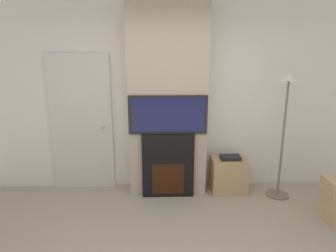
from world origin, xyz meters
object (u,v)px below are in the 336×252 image
(television, at_px, (168,115))
(fireplace, at_px, (168,165))
(media_stand, at_px, (229,174))
(floor_lamp, at_px, (285,118))

(television, bearing_deg, fireplace, 90.00)
(fireplace, xyz_separation_m, media_stand, (0.89, 0.09, -0.19))
(fireplace, relative_size, floor_lamp, 0.53)
(fireplace, relative_size, television, 0.86)
(floor_lamp, xyz_separation_m, media_stand, (-0.68, 0.16, -0.87))
(television, bearing_deg, media_stand, 5.87)
(floor_lamp, relative_size, media_stand, 3.06)
(television, distance_m, floor_lamp, 1.57)
(television, xyz_separation_m, media_stand, (0.89, 0.09, -0.91))
(television, distance_m, media_stand, 1.27)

